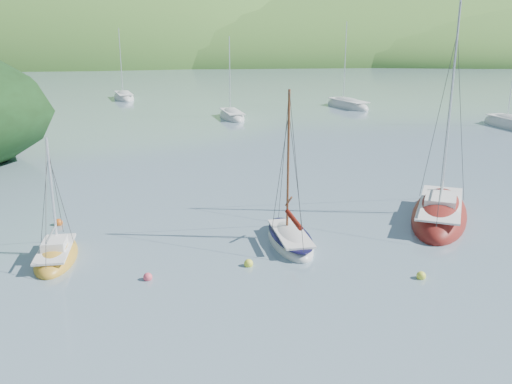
{
  "coord_description": "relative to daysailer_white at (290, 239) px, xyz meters",
  "views": [
    {
      "loc": [
        -3.53,
        -20.87,
        10.59
      ],
      "look_at": [
        -1.55,
        8.0,
        1.94
      ],
      "focal_mm": 40.0,
      "sensor_mm": 36.0,
      "label": 1
    }
  ],
  "objects": [
    {
      "name": "mooring_buoys",
      "position": [
        -1.05,
        -0.03,
        -0.08
      ],
      "size": [
        22.54,
        8.5,
        0.46
      ],
      "color": "#F6FD3E",
      "rests_on": "ground"
    },
    {
      "name": "daysailer_white",
      "position": [
        0.0,
        0.0,
        0.0
      ],
      "size": [
        2.56,
        5.47,
        8.11
      ],
      "rotation": [
        0.0,
        0.0,
        0.12
      ],
      "color": "silver",
      "rests_on": "ground"
    },
    {
      "name": "shoreline_hills",
      "position": [
        -9.64,
        166.96,
        -0.2
      ],
      "size": [
        690.0,
        135.0,
        56.0
      ],
      "color": "#406E2A",
      "rests_on": "ground"
    },
    {
      "name": "ground",
      "position": [
        0.02,
        -5.46,
        -0.2
      ],
      "size": [
        700.0,
        700.0,
        0.0
      ],
      "primitive_type": "plane",
      "color": "#7491A1",
      "rests_on": "ground"
    },
    {
      "name": "distant_sloop_a",
      "position": [
        -1.82,
        38.86,
        -0.02
      ],
      "size": [
        3.76,
        7.27,
        9.88
      ],
      "rotation": [
        0.0,
        0.0,
        0.2
      ],
      "color": "silver",
      "rests_on": "ground"
    },
    {
      "name": "sloop_red",
      "position": [
        8.76,
        2.96,
        0.04
      ],
      "size": [
        6.18,
        9.05,
        12.71
      ],
      "rotation": [
        0.0,
        0.0,
        -0.42
      ],
      "color": "maroon",
      "rests_on": "ground"
    },
    {
      "name": "sailboat_yellow",
      "position": [
        -11.11,
        -1.24,
        -0.03
      ],
      "size": [
        2.24,
        4.81,
        6.2
      ],
      "rotation": [
        0.0,
        0.0,
        0.09
      ],
      "color": "gold",
      "rests_on": "ground"
    },
    {
      "name": "distant_sloop_c",
      "position": [
        -16.8,
        56.89,
        -0.02
      ],
      "size": [
        4.62,
        7.9,
        10.65
      ],
      "rotation": [
        0.0,
        0.0,
        0.29
      ],
      "color": "silver",
      "rests_on": "ground"
    },
    {
      "name": "distant_sloop_b",
      "position": [
        13.37,
        46.51,
        -0.0
      ],
      "size": [
        5.72,
        8.62,
        11.61
      ],
      "rotation": [
        0.0,
        0.0,
        0.39
      ],
      "color": "silver",
      "rests_on": "ground"
    }
  ]
}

